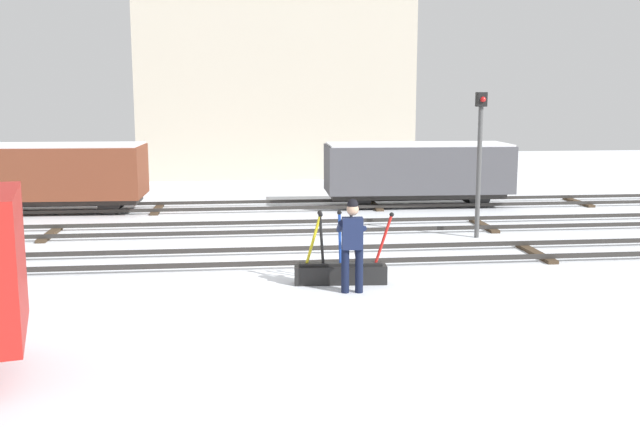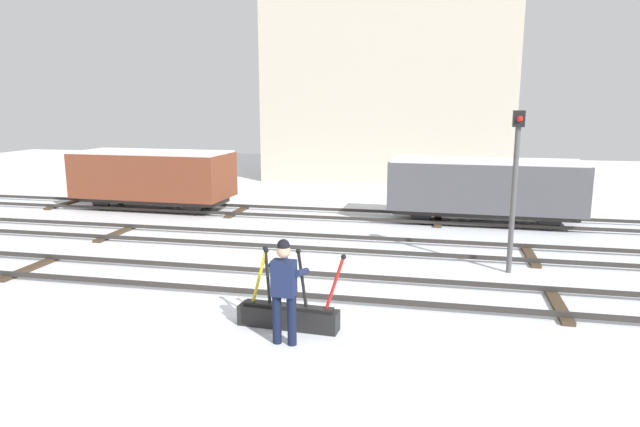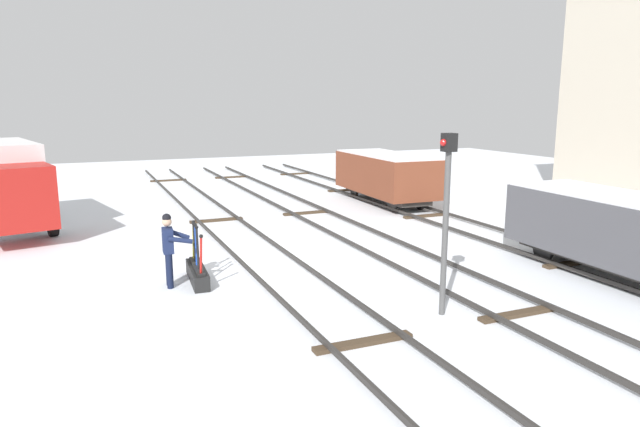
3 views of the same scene
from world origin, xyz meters
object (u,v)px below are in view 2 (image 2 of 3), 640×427
(freight_car_far_end, at_px, (153,176))
(rail_worker, at_px, (285,285))
(freight_car_back_track, at_px, (484,187))
(signal_post, at_px, (515,175))
(switch_lever_frame, at_px, (288,314))

(freight_car_far_end, bearing_deg, rail_worker, -50.91)
(freight_car_back_track, distance_m, freight_car_far_end, 11.64)
(signal_post, bearing_deg, rail_worker, -129.69)
(switch_lever_frame, xyz_separation_m, rail_worker, (0.12, -0.65, 0.74))
(signal_post, height_order, freight_car_far_end, signal_post)
(signal_post, xyz_separation_m, freight_car_back_track, (-0.25, 5.41, -1.06))
(signal_post, xyz_separation_m, freight_car_far_end, (-11.89, 5.41, -1.03))
(freight_car_back_track, height_order, freight_car_far_end, freight_car_far_end)
(rail_worker, bearing_deg, freight_car_back_track, 73.57)
(signal_post, distance_m, freight_car_far_end, 13.10)
(signal_post, bearing_deg, switch_lever_frame, -134.63)
(signal_post, relative_size, freight_car_back_track, 0.61)
(rail_worker, relative_size, freight_car_back_track, 0.29)
(switch_lever_frame, distance_m, signal_post, 6.25)
(switch_lever_frame, bearing_deg, freight_car_far_end, 132.59)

